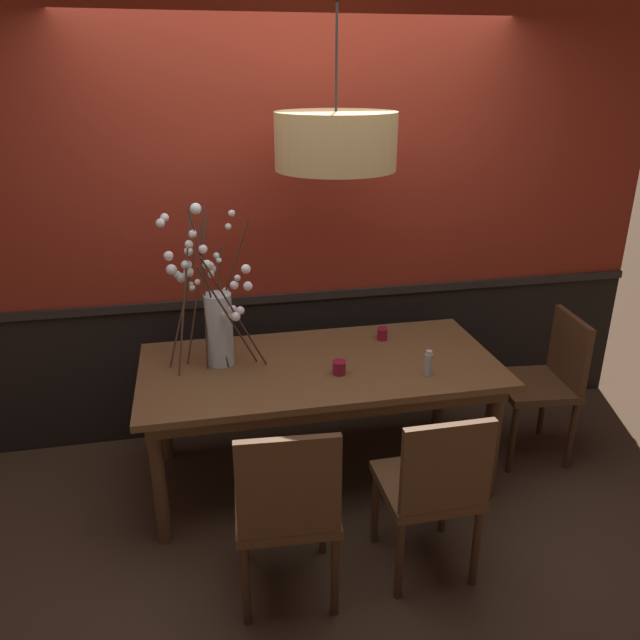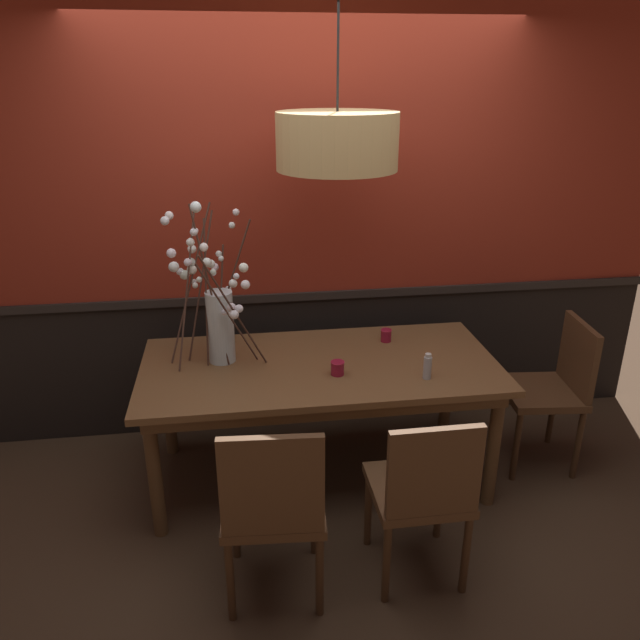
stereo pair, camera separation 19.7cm
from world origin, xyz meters
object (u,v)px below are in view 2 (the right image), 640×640
(vase_with_blossoms, at_px, (216,314))
(pendant_lamp, at_px, (337,141))
(chair_near_side_right, at_px, (423,489))
(chair_far_side_left, at_px, (261,337))
(condiment_bottle, at_px, (427,367))
(chair_near_side_left, at_px, (273,504))
(dining_table, at_px, (320,376))
(candle_holder_nearer_center, at_px, (386,335))
(candle_holder_nearer_edge, at_px, (338,368))
(chair_head_east_end, at_px, (554,384))

(vase_with_blossoms, height_order, pendant_lamp, pendant_lamp)
(chair_near_side_right, xyz_separation_m, chair_far_side_left, (-0.62, 1.75, 0.01))
(pendant_lamp, bearing_deg, chair_near_side_right, -75.59)
(condiment_bottle, bearing_deg, chair_near_side_right, -107.28)
(chair_near_side_right, distance_m, chair_far_side_left, 1.85)
(chair_near_side_right, bearing_deg, chair_near_side_left, -178.25)
(chair_near_side_right, height_order, chair_far_side_left, chair_far_side_left)
(chair_near_side_right, height_order, vase_with_blossoms, vase_with_blossoms)
(dining_table, xyz_separation_m, chair_far_side_left, (-0.28, 0.90, -0.14))
(candle_holder_nearer_center, xyz_separation_m, pendant_lamp, (-0.33, -0.15, 1.12))
(vase_with_blossoms, relative_size, candle_holder_nearer_center, 12.01)
(dining_table, bearing_deg, pendant_lamp, 42.23)
(candle_holder_nearer_edge, relative_size, condiment_bottle, 0.54)
(vase_with_blossoms, xyz_separation_m, candle_holder_nearer_edge, (0.62, -0.26, -0.23))
(candle_holder_nearer_center, relative_size, pendant_lamp, 0.07)
(chair_head_east_end, xyz_separation_m, condiment_bottle, (-0.85, -0.22, 0.28))
(chair_head_east_end, height_order, candle_holder_nearer_edge, chair_head_east_end)
(pendant_lamp, bearing_deg, chair_far_side_left, 114.95)
(chair_head_east_end, height_order, chair_far_side_left, chair_far_side_left)
(chair_near_side_right, relative_size, chair_head_east_end, 0.98)
(chair_near_side_right, relative_size, candle_holder_nearer_edge, 11.68)
(chair_near_side_right, relative_size, chair_far_side_left, 0.97)
(chair_near_side_right, xyz_separation_m, condiment_bottle, (0.18, 0.59, 0.30))
(chair_near_side_right, height_order, chair_head_east_end, chair_head_east_end)
(chair_near_side_right, height_order, chair_near_side_left, chair_near_side_left)
(chair_far_side_left, relative_size, candle_holder_nearer_center, 12.17)
(candle_holder_nearer_edge, bearing_deg, chair_far_side_left, 108.57)
(dining_table, height_order, vase_with_blossoms, vase_with_blossoms)
(chair_far_side_left, bearing_deg, chair_head_east_end, -29.50)
(condiment_bottle, bearing_deg, chair_near_side_left, -144.07)
(chair_near_side_left, relative_size, condiment_bottle, 6.55)
(vase_with_blossoms, xyz_separation_m, candle_holder_nearer_center, (0.97, 0.12, -0.23))
(chair_far_side_left, xyz_separation_m, condiment_bottle, (0.80, -1.16, 0.28))
(pendant_lamp, bearing_deg, chair_head_east_end, -5.45)
(candle_holder_nearer_center, relative_size, candle_holder_nearer_edge, 0.99)
(vase_with_blossoms, bearing_deg, chair_far_side_left, 71.45)
(candle_holder_nearer_edge, height_order, condiment_bottle, condiment_bottle)
(dining_table, xyz_separation_m, chair_near_side_right, (0.34, -0.85, -0.15))
(dining_table, relative_size, vase_with_blossoms, 2.15)
(chair_near_side_left, height_order, chair_far_side_left, chair_near_side_left)
(chair_near_side_right, xyz_separation_m, chair_head_east_end, (1.03, 0.81, 0.02))
(chair_near_side_left, xyz_separation_m, chair_head_east_end, (1.69, 0.83, 0.00))
(vase_with_blossoms, distance_m, pendant_lamp, 1.09)
(candle_holder_nearer_center, xyz_separation_m, condiment_bottle, (0.10, -0.49, 0.03))
(dining_table, relative_size, pendant_lamp, 1.91)
(dining_table, height_order, candle_holder_nearer_edge, candle_holder_nearer_edge)
(chair_head_east_end, distance_m, vase_with_blossoms, 1.98)
(chair_near_side_right, distance_m, condiment_bottle, 0.69)
(dining_table, height_order, pendant_lamp, pendant_lamp)
(chair_near_side_left, bearing_deg, vase_with_blossoms, 102.65)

